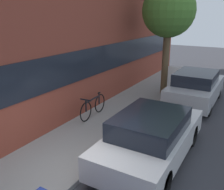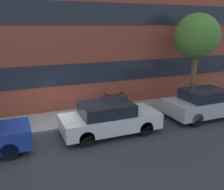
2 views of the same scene
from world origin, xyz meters
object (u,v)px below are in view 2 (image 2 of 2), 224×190
object	(u,v)px
parked_car_white	(109,118)
street_tree	(197,37)
bicycle	(114,100)
parked_car_silver	(206,103)

from	to	relation	value
parked_car_white	street_tree	size ratio (longest dim) A/B	0.83
parked_car_white	bicycle	bearing A→B (deg)	63.42
parked_car_white	parked_car_silver	distance (m)	5.22
parked_car_white	parked_car_silver	xyz separation A→B (m)	(5.22, 0.00, 0.04)
parked_car_silver	street_tree	world-z (taller)	street_tree
parked_car_white	street_tree	xyz separation A→B (m)	(5.67, 1.60, 3.22)
parked_car_silver	bicycle	xyz separation A→B (m)	(-3.77, 2.89, -0.20)
bicycle	street_tree	xyz separation A→B (m)	(4.22, -1.29, 3.38)
parked_car_white	bicycle	world-z (taller)	parked_car_white
bicycle	parked_car_silver	bearing A→B (deg)	139.75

